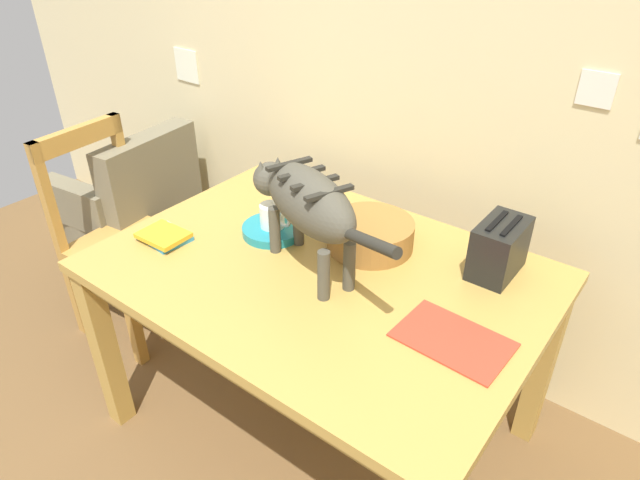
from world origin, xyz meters
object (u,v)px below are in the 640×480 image
(wicker_basket, at_px, (370,234))
(toaster, at_px, (499,248))
(dining_table, at_px, (320,288))
(wooden_chair_near, at_px, (122,239))
(wicker_armchair, at_px, (131,222))
(magazine, at_px, (453,340))
(cat, at_px, (306,201))
(saucer_bowl, at_px, (273,230))
(book_stack, at_px, (164,236))
(coffee_mug, at_px, (273,216))

(wicker_basket, xyz_separation_m, toaster, (0.38, 0.11, 0.04))
(dining_table, bearing_deg, wooden_chair_near, -178.25)
(toaster, relative_size, wicker_armchair, 0.26)
(wicker_basket, bearing_deg, magazine, -30.71)
(cat, xyz_separation_m, saucer_bowl, (-0.21, 0.08, -0.21))
(book_stack, relative_size, toaster, 0.85)
(magazine, height_order, wicker_basket, wicker_basket)
(saucer_bowl, xyz_separation_m, wicker_armchair, (-1.17, 0.18, -0.47))
(dining_table, distance_m, cat, 0.31)
(wooden_chair_near, bearing_deg, book_stack, 69.11)
(cat, height_order, toaster, cat)
(coffee_mug, xyz_separation_m, wooden_chair_near, (-0.81, -0.10, -0.35))
(wicker_basket, bearing_deg, book_stack, -145.76)
(dining_table, height_order, magazine, magazine)
(book_stack, relative_size, wicker_basket, 0.60)
(dining_table, height_order, saucer_bowl, saucer_bowl)
(dining_table, relative_size, saucer_bowl, 6.49)
(cat, bearing_deg, toaster, -35.27)
(saucer_bowl, relative_size, magazine, 0.73)
(saucer_bowl, distance_m, wooden_chair_near, 0.87)
(cat, relative_size, saucer_bowl, 3.21)
(dining_table, bearing_deg, toaster, 34.97)
(cat, relative_size, magazine, 2.33)
(dining_table, xyz_separation_m, wicker_basket, (0.06, 0.20, 0.13))
(cat, relative_size, wicker_armchair, 0.86)
(dining_table, distance_m, wicker_basket, 0.24)
(magazine, height_order, book_stack, book_stack)
(wicker_basket, bearing_deg, coffee_mug, -156.41)
(dining_table, relative_size, book_stack, 8.01)
(dining_table, relative_size, coffee_mug, 10.96)
(coffee_mug, bearing_deg, cat, -20.91)
(dining_table, distance_m, saucer_bowl, 0.28)
(toaster, bearing_deg, wicker_basket, -163.63)
(saucer_bowl, xyz_separation_m, wicker_basket, (0.31, 0.13, 0.03))
(book_stack, xyz_separation_m, wicker_armchair, (-0.91, 0.44, -0.47))
(wicker_basket, relative_size, wicker_armchair, 0.36)
(magazine, distance_m, toaster, 0.38)
(coffee_mug, bearing_deg, dining_table, -14.19)
(saucer_bowl, bearing_deg, book_stack, -135.68)
(wicker_armchair, bearing_deg, saucer_bowl, -105.76)
(saucer_bowl, relative_size, book_stack, 1.23)
(wicker_armchair, bearing_deg, dining_table, -106.67)
(cat, distance_m, book_stack, 0.55)
(coffee_mug, relative_size, wicker_armchair, 0.16)
(dining_table, xyz_separation_m, book_stack, (-0.51, -0.19, 0.10))
(cat, xyz_separation_m, coffee_mug, (-0.21, 0.08, -0.16))
(dining_table, distance_m, wicker_armchair, 1.49)
(wicker_armchair, bearing_deg, wooden_chair_near, -134.41)
(coffee_mug, bearing_deg, wicker_basket, 23.59)
(wooden_chair_near, distance_m, wicker_armchair, 0.49)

